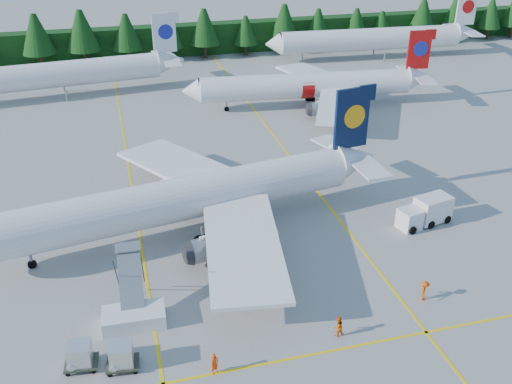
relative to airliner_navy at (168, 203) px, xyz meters
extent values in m
plane|color=#A0A19B|center=(11.03, -12.80, -3.68)|extent=(320.00, 320.00, 0.00)
cube|color=yellow|center=(-2.97, 7.20, -3.68)|extent=(0.25, 120.00, 0.01)
cube|color=yellow|center=(17.03, 7.20, -3.68)|extent=(0.25, 120.00, 0.01)
cube|color=yellow|center=(11.03, -18.80, -3.68)|extent=(80.00, 0.25, 0.01)
cube|color=black|center=(11.03, 69.20, -0.68)|extent=(220.00, 4.00, 6.00)
cylinder|color=silver|center=(0.68, 0.12, 0.09)|extent=(35.76, 10.23, 4.18)
cube|color=#061432|center=(19.75, 3.44, 5.32)|extent=(3.98, 1.04, 6.49)
cube|color=silver|center=(2.24, 9.42, -0.54)|extent=(12.89, 16.80, 1.19)
cylinder|color=gray|center=(0.67, 6.28, -2.01)|extent=(3.88, 2.78, 2.20)
cube|color=silver|center=(5.30, -8.10, -0.54)|extent=(8.43, 16.42, 1.19)
cylinder|color=gray|center=(2.75, -5.68, -2.01)|extent=(3.88, 2.78, 2.20)
cylinder|color=gray|center=(-12.64, -2.20, -2.79)|extent=(0.25, 0.25, 1.78)
cylinder|color=silver|center=(25.07, 32.23, -0.25)|extent=(32.61, 7.06, 3.81)
cone|color=silver|center=(7.63, 34.00, -0.25)|extent=(3.04, 4.06, 3.81)
cube|color=#AA0B0B|center=(42.61, 30.45, 4.51)|extent=(3.64, 0.70, 5.91)
cube|color=silver|center=(28.73, 40.00, -0.82)|extent=(8.61, 15.17, 1.08)
cylinder|color=gray|center=(26.58, 37.63, -2.16)|extent=(3.42, 2.32, 2.00)
cube|color=silver|center=(27.10, 23.88, -0.82)|extent=(10.99, 15.38, 1.08)
cylinder|color=gray|center=(25.46, 26.63, -2.16)|extent=(3.42, 2.32, 2.00)
cylinder|color=gray|center=(12.83, 33.47, -2.87)|extent=(0.23, 0.23, 1.62)
cylinder|color=silver|center=(-13.21, 46.90, 0.04)|extent=(35.38, 8.02, 4.13)
cube|color=silver|center=(5.79, 49.03, 5.21)|extent=(3.94, 0.80, 6.41)
cylinder|color=silver|center=(46.94, 56.27, 0.17)|extent=(36.57, 6.46, 4.28)
cone|color=silver|center=(27.29, 57.46, 0.17)|extent=(3.25, 4.45, 4.28)
cube|color=silver|center=(66.70, 55.08, 5.52)|extent=(4.08, 0.62, 6.63)
cylinder|color=gray|center=(33.14, 57.10, -2.82)|extent=(0.26, 0.26, 1.71)
cube|color=silver|center=(-4.39, -12.10, -3.05)|extent=(4.89, 2.70, 1.26)
cube|color=gray|center=(-4.31, -9.82, -1.05)|extent=(2.00, 4.62, 3.39)
cube|color=gray|center=(-4.22, -7.54, 0.49)|extent=(2.11, 1.45, 0.14)
cube|color=white|center=(23.07, -4.69, -2.65)|extent=(2.35, 2.35, 2.07)
cube|color=black|center=(23.07, -4.69, -2.16)|extent=(2.04, 2.19, 0.89)
cube|color=white|center=(25.95, -4.04, -2.21)|extent=(3.93, 2.89, 2.56)
cube|color=#313627|center=(-8.32, -15.77, -3.27)|extent=(2.43, 1.97, 0.14)
cube|color=silver|center=(-8.32, -15.77, -2.40)|extent=(1.74, 1.70, 1.59)
cube|color=#313627|center=(-5.52, -16.58, -3.27)|extent=(2.43, 1.97, 0.14)
cube|color=silver|center=(-5.52, -16.58, -2.40)|extent=(1.74, 1.70, 1.59)
imported|color=#FB3F05|center=(0.64, -18.73, -2.82)|extent=(0.75, 0.67, 1.71)
imported|color=#E95904|center=(10.36, -17.34, -2.82)|extent=(0.99, 0.87, 1.72)
imported|color=#D83E04|center=(18.78, -15.20, -2.77)|extent=(0.84, 0.91, 1.81)
camera|label=1|loc=(-4.09, -47.72, 26.09)|focal=40.00mm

